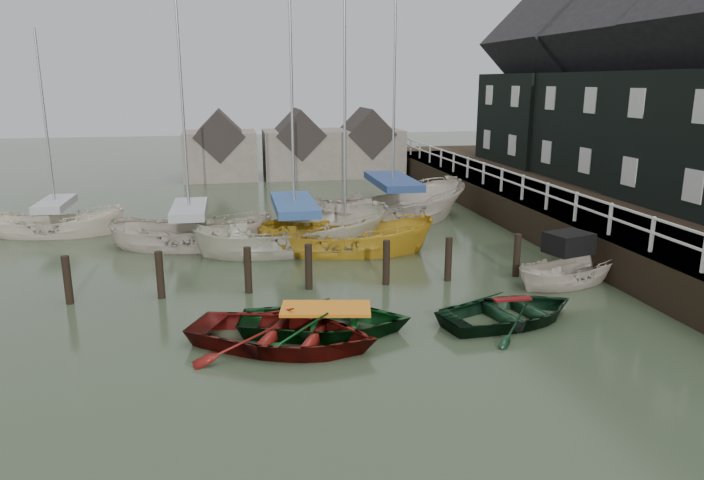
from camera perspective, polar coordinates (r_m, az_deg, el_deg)
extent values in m
plane|color=#2B3522|center=(16.48, 1.55, -7.51)|extent=(120.00, 120.00, 0.00)
cube|color=black|center=(28.44, 16.14, 4.17)|extent=(3.00, 32.00, 0.20)
cube|color=silver|center=(27.63, 13.49, 6.27)|extent=(0.06, 32.00, 0.06)
cube|color=silver|center=(27.69, 13.45, 5.45)|extent=(0.06, 32.00, 0.06)
cube|color=black|center=(31.55, 24.92, 1.76)|extent=(14.00, 38.00, 1.50)
cube|color=black|center=(32.65, 23.62, 9.39)|extent=(6.00, 7.00, 5.00)
cube|color=black|center=(32.65, 24.39, 16.82)|extent=(6.11, 7.14, 6.11)
cube|color=black|center=(38.63, 17.76, 10.48)|extent=(6.40, 7.00, 5.00)
cube|color=black|center=(38.63, 18.25, 16.77)|extent=(6.52, 7.14, 6.52)
cylinder|color=black|center=(19.37, -24.39, -3.89)|extent=(0.22, 0.22, 1.80)
cylinder|color=black|center=(18.92, -17.01, -3.63)|extent=(0.22, 0.22, 1.80)
cylinder|color=black|center=(18.80, -9.42, -3.30)|extent=(0.22, 0.22, 1.80)
cylinder|color=black|center=(18.92, -3.95, -3.03)|extent=(0.22, 0.22, 1.80)
cylinder|color=black|center=(19.33, 3.13, -2.63)|extent=(0.22, 0.22, 1.80)
cylinder|color=black|center=(19.90, 8.73, -2.29)|extent=(0.22, 0.22, 1.80)
cylinder|color=black|center=(20.77, 14.73, -1.89)|extent=(0.22, 0.22, 1.80)
cube|color=#665B51|center=(41.20, -11.86, 7.55)|extent=(4.50, 4.00, 3.00)
cube|color=#282321|center=(41.08, -11.95, 9.35)|extent=(3.18, 4.08, 3.18)
cube|color=#665B51|center=(41.42, -4.87, 7.83)|extent=(4.50, 4.00, 3.00)
cube|color=#282321|center=(41.30, -4.91, 9.62)|extent=(3.18, 4.08, 3.18)
cube|color=#665B51|center=(42.13, 1.28, 7.99)|extent=(4.50, 4.00, 3.00)
cube|color=#282321|center=(42.01, 1.29, 9.75)|extent=(3.18, 4.08, 3.18)
imported|color=#58100C|center=(15.14, -6.24, -9.64)|extent=(5.49, 4.85, 0.94)
imported|color=black|center=(15.87, -2.38, -8.40)|extent=(4.76, 3.79, 0.88)
imported|color=black|center=(17.05, 14.24, -7.21)|extent=(4.53, 3.69, 0.83)
imported|color=beige|center=(20.66, 19.08, -3.75)|extent=(4.14, 2.49, 1.50)
cube|color=black|center=(20.50, 19.09, -0.25)|extent=(1.53, 1.32, 0.65)
imported|color=#C0B2A3|center=(24.60, -14.37, -0.57)|extent=(6.56, 3.57, 2.40)
cylinder|color=#B2B2B7|center=(23.83, -15.28, 13.45)|extent=(0.10, 0.10, 9.31)
cube|color=#96969C|center=(24.28, -14.58, 2.71)|extent=(3.60, 1.92, 0.30)
imported|color=#BCB8A1|center=(23.57, -5.18, -0.82)|extent=(7.70, 3.68, 2.86)
cylinder|color=#B2B2B7|center=(22.76, -5.55, 14.81)|extent=(0.10, 0.10, 9.56)
cube|color=navy|center=(23.19, -5.27, 3.22)|extent=(4.23, 1.98, 0.30)
imported|color=gold|center=(23.11, -0.62, -1.07)|extent=(6.79, 3.67, 2.49)
cylinder|color=#B2B2B7|center=(22.29, -0.66, 12.93)|extent=(0.10, 0.10, 8.44)
imported|color=#BAAD9F|center=(27.88, 3.66, 1.58)|extent=(8.71, 6.21, 3.16)
cylinder|color=#B2B2B7|center=(27.21, 3.90, 15.70)|extent=(0.10, 0.10, 10.14)
cube|color=navy|center=(27.54, 3.73, 5.35)|extent=(4.77, 3.36, 0.30)
imported|color=beige|center=(28.38, -25.12, 0.46)|extent=(5.65, 2.62, 2.11)
cylinder|color=#B2B2B7|center=(27.75, -26.13, 9.77)|extent=(0.10, 0.10, 6.93)
cube|color=#9B9AA0|center=(28.13, -25.39, 2.99)|extent=(3.10, 1.40, 0.30)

